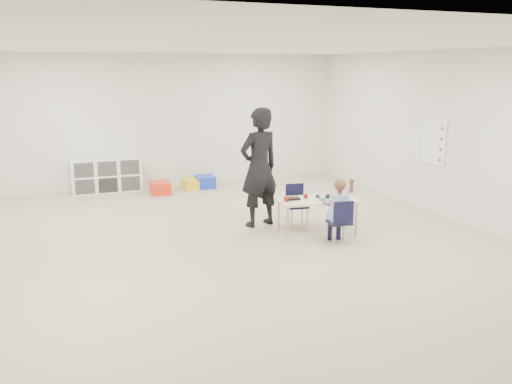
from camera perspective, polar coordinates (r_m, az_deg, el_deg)
name	(u,v)px	position (r m, az deg, el deg)	size (l,w,h in m)	color
room	(228,150)	(7.44, -3.02, 4.41)	(9.00, 9.02, 2.80)	#BDAC91
table	(317,216)	(8.37, 6.43, -2.54)	(1.27, 0.75, 0.55)	beige
chair_near	(339,221)	(7.94, 8.76, -3.08)	(0.32, 0.30, 0.66)	black
chair_far	(297,205)	(8.78, 4.34, -1.41)	(0.32, 0.30, 0.66)	black
child	(340,209)	(7.89, 8.80, -1.74)	(0.44, 0.44, 1.05)	#A9BEE5
lunch_tray_near	(324,196)	(8.41, 7.18, -0.46)	(0.22, 0.16, 0.03)	black
lunch_tray_far	(292,198)	(8.23, 3.83, -0.68)	(0.22, 0.16, 0.03)	black
milk_carton	(323,198)	(8.16, 7.02, -0.61)	(0.07, 0.07, 0.10)	white
bread_roll	(336,197)	(8.31, 8.37, -0.52)	(0.09, 0.09, 0.07)	tan
apple_near	(306,196)	(8.31, 5.26, -0.43)	(0.07, 0.07, 0.07)	maroon
apple_far	(287,199)	(8.08, 3.24, -0.77)	(0.07, 0.07, 0.07)	maroon
cubby_shelf	(107,175)	(11.52, -15.46, 1.71)	(1.40, 0.40, 0.70)	white
rules_poster	(434,142)	(9.94, 18.22, 5.06)	(0.02, 0.60, 0.80)	white
adult	(259,168)	(8.62, 0.33, 2.59)	(0.70, 0.46, 1.91)	black
bin_red	(160,188)	(11.19, -10.07, 0.45)	(0.39, 0.50, 0.24)	red
bin_yellow	(191,184)	(11.54, -6.89, 0.85)	(0.33, 0.42, 0.21)	yellow
bin_blue	(205,182)	(11.65, -5.38, 1.10)	(0.39, 0.50, 0.25)	#1837B8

